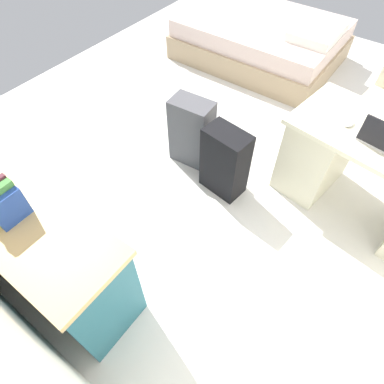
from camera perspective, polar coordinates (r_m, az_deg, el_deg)
ground_plane at (r=3.25m, az=12.23°, el=6.57°), size 5.76×5.76×0.00m
desk at (r=2.81m, az=29.64°, el=1.85°), size 1.52×0.85×0.74m
credenza at (r=2.45m, az=-28.04°, el=-6.23°), size 1.80×0.48×0.78m
bed at (r=4.59m, az=12.03°, el=24.61°), size 1.91×1.42×0.58m
suitcase_black at (r=2.68m, az=5.75°, el=5.20°), size 0.38×0.26×0.62m
suitcase_spare_grey at (r=2.93m, az=-0.06°, el=10.39°), size 0.38×0.25×0.63m
computer_mouse at (r=2.58m, az=25.77°, el=10.81°), size 0.07×0.11×0.03m
book_row at (r=1.95m, az=-30.11°, el=-1.62°), size 0.16×0.17×0.24m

